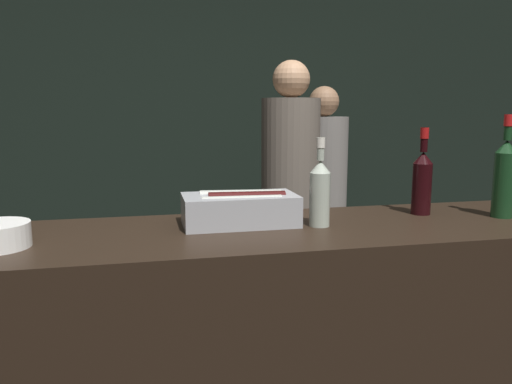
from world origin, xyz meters
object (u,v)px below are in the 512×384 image
at_px(ice_bin_with_bottles, 241,207).
at_px(red_wine_bottle_burgundy, 504,175).
at_px(person_blond_tee, 290,197).
at_px(red_wine_bottle_tall, 422,180).
at_px(person_in_hoodie, 322,191).
at_px(white_wine_bottle, 320,191).

height_order(ice_bin_with_bottles, red_wine_bottle_burgundy, red_wine_bottle_burgundy).
relative_size(red_wine_bottle_burgundy, person_blond_tee, 0.21).
xyz_separation_m(red_wine_bottle_tall, person_blond_tee, (-0.21, 1.05, -0.23)).
bearing_deg(red_wine_bottle_tall, red_wine_bottle_burgundy, -23.84).
bearing_deg(ice_bin_with_bottles, person_in_hoodie, 61.27).
bearing_deg(person_blond_tee, person_in_hoodie, -145.19).
relative_size(person_in_hoodie, person_blond_tee, 0.94).
xyz_separation_m(ice_bin_with_bottles, person_blond_tee, (0.50, 1.07, -0.16)).
bearing_deg(person_in_hoodie, ice_bin_with_bottles, -173.92).
relative_size(red_wine_bottle_tall, person_blond_tee, 0.19).
relative_size(ice_bin_with_bottles, person_in_hoodie, 0.24).
relative_size(white_wine_bottle, red_wine_bottle_tall, 0.92).
height_order(white_wine_bottle, red_wine_bottle_burgundy, red_wine_bottle_burgundy).
bearing_deg(white_wine_bottle, person_blond_tee, 78.28).
height_order(red_wine_bottle_tall, red_wine_bottle_burgundy, red_wine_bottle_burgundy).
bearing_deg(red_wine_bottle_tall, white_wine_bottle, -166.68).
xyz_separation_m(red_wine_bottle_tall, person_in_hoodie, (0.21, 1.64, -0.30)).
height_order(white_wine_bottle, red_wine_bottle_tall, red_wine_bottle_tall).
relative_size(ice_bin_with_bottles, red_wine_bottle_tall, 1.19).
bearing_deg(ice_bin_with_bottles, white_wine_bottle, -17.44).
distance_m(ice_bin_with_bottles, person_in_hoodie, 1.91).
xyz_separation_m(white_wine_bottle, person_blond_tee, (0.24, 1.15, -0.22)).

